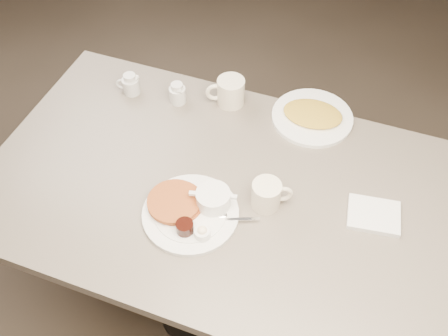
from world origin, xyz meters
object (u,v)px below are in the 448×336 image
(diner_table, at_px, (222,218))
(coffee_mug_near, at_px, (267,194))
(main_plate, at_px, (193,208))
(hash_plate, at_px, (312,116))
(coffee_mug_far, at_px, (230,92))
(creamer_left, at_px, (130,84))
(creamer_right, at_px, (177,93))

(diner_table, distance_m, coffee_mug_near, 0.26)
(coffee_mug_near, bearing_deg, main_plate, -151.08)
(coffee_mug_near, xyz_separation_m, hash_plate, (0.04, 0.40, -0.03))
(diner_table, relative_size, main_plate, 3.99)
(main_plate, distance_m, hash_plate, 0.56)
(coffee_mug_near, height_order, coffee_mug_far, coffee_mug_far)
(creamer_left, bearing_deg, coffee_mug_far, 11.72)
(hash_plate, bearing_deg, main_plate, -114.90)
(creamer_left, height_order, hash_plate, creamer_left)
(coffee_mug_near, height_order, creamer_left, coffee_mug_near)
(diner_table, bearing_deg, coffee_mug_far, 106.33)
(diner_table, relative_size, coffee_mug_near, 11.14)
(diner_table, xyz_separation_m, hash_plate, (0.19, 0.39, 0.18))
(main_plate, xyz_separation_m, coffee_mug_far, (-0.06, 0.49, 0.03))
(main_plate, height_order, coffee_mug_near, coffee_mug_near)
(coffee_mug_far, bearing_deg, coffee_mug_near, -56.02)
(coffee_mug_near, height_order, creamer_right, coffee_mug_near)
(coffee_mug_near, distance_m, coffee_mug_far, 0.46)
(diner_table, xyz_separation_m, creamer_right, (-0.28, 0.31, 0.21))
(diner_table, height_order, creamer_right, creamer_right)
(main_plate, xyz_separation_m, creamer_right, (-0.24, 0.43, 0.01))
(coffee_mug_far, relative_size, creamer_left, 1.66)
(main_plate, height_order, creamer_left, creamer_left)
(diner_table, relative_size, creamer_left, 16.64)
(coffee_mug_near, distance_m, creamer_right, 0.54)
(main_plate, bearing_deg, hash_plate, 65.10)
(main_plate, distance_m, coffee_mug_far, 0.49)
(hash_plate, bearing_deg, coffee_mug_far, -176.01)
(main_plate, relative_size, creamer_left, 4.18)
(diner_table, relative_size, hash_plate, 5.03)
(diner_table, relative_size, coffee_mug_far, 10.03)
(diner_table, distance_m, creamer_right, 0.47)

